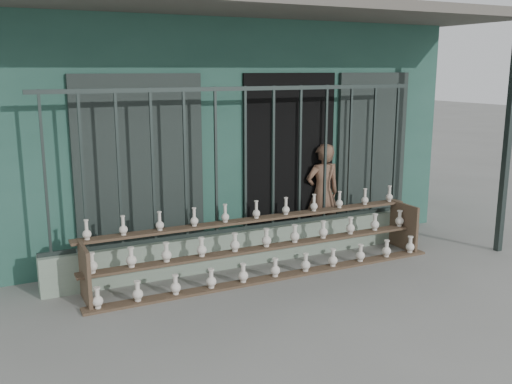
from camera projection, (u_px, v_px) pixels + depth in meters
name	position (u px, v px, depth m)	size (l,w,h in m)	color
ground	(297.00, 299.00, 6.20)	(60.00, 60.00, 0.00)	slate
workshop_building	(171.00, 119.00, 9.57)	(7.40, 6.60, 3.21)	#275446
parapet_wall	(246.00, 247.00, 7.29)	(5.00, 0.20, 0.45)	gray
security_fence	(245.00, 160.00, 7.05)	(5.00, 0.04, 1.80)	#283330
shelf_rack	(266.00, 245.00, 6.93)	(4.50, 0.68, 0.85)	brown
elderly_woman	(323.00, 193.00, 8.13)	(0.52, 0.34, 1.43)	brown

